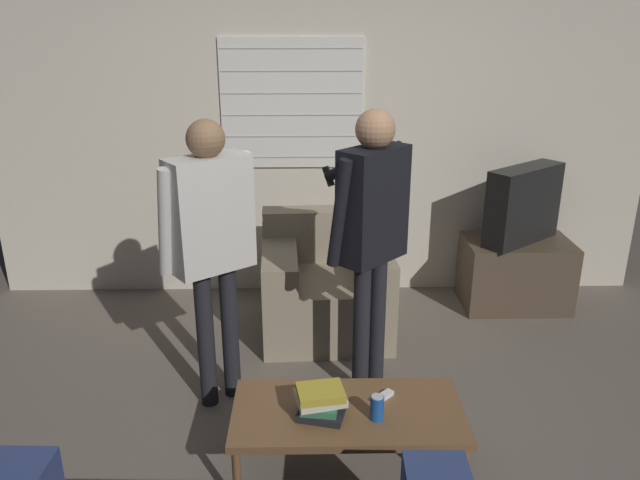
# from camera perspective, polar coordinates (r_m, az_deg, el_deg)

# --- Properties ---
(ground_plane) EXTENTS (16.00, 16.00, 0.00)m
(ground_plane) POSITION_cam_1_polar(r_m,az_deg,el_deg) (3.58, 0.51, -17.90)
(ground_plane) COLOR #665B51
(wall_back) EXTENTS (5.20, 0.08, 2.55)m
(wall_back) POSITION_cam_1_polar(r_m,az_deg,el_deg) (4.93, -0.15, 9.42)
(wall_back) COLOR beige
(wall_back) RESTS_ON ground_plane
(armchair_beige) EXTENTS (0.93, 0.87, 0.84)m
(armchair_beige) POSITION_cam_1_polar(r_m,az_deg,el_deg) (4.51, 0.51, -4.23)
(armchair_beige) COLOR gray
(armchair_beige) RESTS_ON ground_plane
(coffee_table) EXTENTS (1.13, 0.55, 0.38)m
(coffee_table) POSITION_cam_1_polar(r_m,az_deg,el_deg) (3.17, 2.56, -15.76)
(coffee_table) COLOR brown
(coffee_table) RESTS_ON ground_plane
(tv_stand) EXTENTS (0.81, 0.50, 0.54)m
(tv_stand) POSITION_cam_1_polar(r_m,az_deg,el_deg) (5.13, 17.41, -2.92)
(tv_stand) COLOR #4C3D2D
(tv_stand) RESTS_ON ground_plane
(tv) EXTENTS (0.67, 0.58, 0.58)m
(tv) POSITION_cam_1_polar(r_m,az_deg,el_deg) (4.95, 18.06, 3.09)
(tv) COLOR black
(tv) RESTS_ON tv_stand
(person_left_standing) EXTENTS (0.54, 0.81, 1.69)m
(person_left_standing) POSITION_cam_1_polar(r_m,az_deg,el_deg) (3.47, -9.98, 0.84)
(person_left_standing) COLOR black
(person_left_standing) RESTS_ON ground_plane
(person_right_standing) EXTENTS (0.49, 0.81, 1.72)m
(person_right_standing) POSITION_cam_1_polar(r_m,az_deg,el_deg) (3.53, 4.68, 1.80)
(person_right_standing) COLOR black
(person_right_standing) RESTS_ON ground_plane
(book_stack) EXTENTS (0.26, 0.24, 0.14)m
(book_stack) POSITION_cam_1_polar(r_m,az_deg,el_deg) (3.07, 0.05, -14.57)
(book_stack) COLOR black
(book_stack) RESTS_ON coffee_table
(soda_can) EXTENTS (0.07, 0.07, 0.13)m
(soda_can) POSITION_cam_1_polar(r_m,az_deg,el_deg) (3.06, 5.23, -15.02)
(soda_can) COLOR #194C9E
(soda_can) RESTS_ON coffee_table
(spare_remote) EXTENTS (0.12, 0.12, 0.02)m
(spare_remote) POSITION_cam_1_polar(r_m,az_deg,el_deg) (3.23, 5.76, -14.08)
(spare_remote) COLOR white
(spare_remote) RESTS_ON coffee_table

